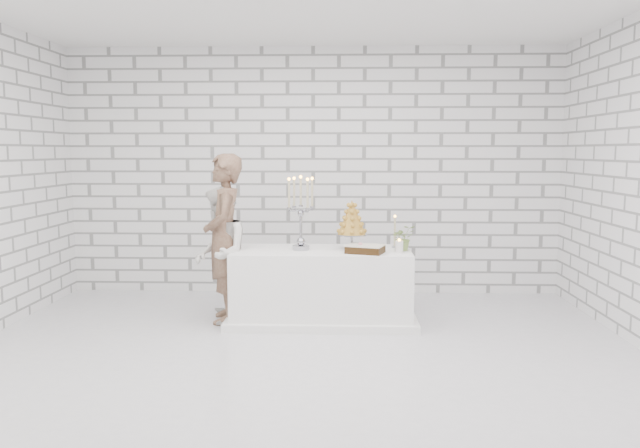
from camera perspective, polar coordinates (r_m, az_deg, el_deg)
The scene contains 12 objects.
ground at distance 5.43m, azimuth -1.82°, elevation -12.12°, with size 6.00×5.00×0.01m, color silver.
wall_back at distance 7.64m, azimuth -0.62°, elevation 4.82°, with size 6.00×0.01×3.00m, color white.
wall_front at distance 2.66m, azimuth -5.49°, elevation 1.22°, with size 6.00×0.01×3.00m, color white.
cake_table at distance 6.42m, azimuth 0.16°, elevation -5.68°, with size 1.80×0.80×0.75m, color white.
groom at distance 6.44m, azimuth -8.78°, elevation -1.31°, with size 0.63×0.41×1.73m, color brown.
bride at distance 6.45m, azimuth -9.10°, elevation -2.79°, with size 0.68×0.53×1.40m, color white.
candelabra at distance 6.29m, azimuth -1.77°, elevation 1.02°, with size 0.31×0.31×0.76m, color #95959E, non-canonical shape.
croquembouche at distance 6.36m, azimuth 2.92°, elevation -0.07°, with size 0.33×0.33×0.51m, color #98681A, non-canonical shape.
chocolate_cake at distance 6.16m, azimuth 4.15°, elevation -2.29°, with size 0.35×0.25×0.08m, color black.
pillar_candle at distance 6.20m, azimuth 7.25°, elevation -2.09°, with size 0.08×0.08×0.12m, color white.
extra_taper at distance 6.50m, azimuth 6.86°, elevation -0.78°, with size 0.06×0.06×0.32m, color #C3B88F.
flowers at distance 6.34m, azimuth 7.62°, elevation -1.26°, with size 0.23×0.20×0.26m, color #57833A.
Camera 1 is at (0.35, -5.13, 1.75)m, focal length 34.97 mm.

